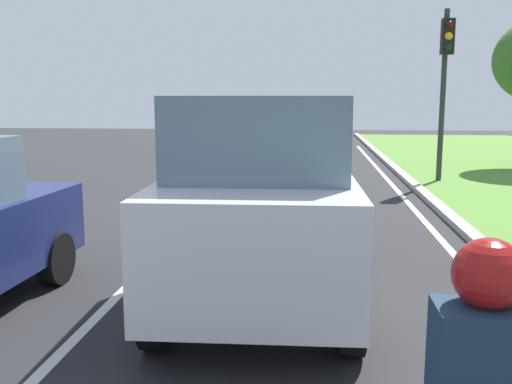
% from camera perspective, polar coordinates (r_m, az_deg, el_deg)
% --- Properties ---
extents(ground_plane, '(60.00, 60.00, 0.00)m').
position_cam_1_polar(ground_plane, '(11.67, -1.84, -1.78)').
color(ground_plane, '#262628').
extents(lane_line_center, '(0.12, 32.00, 0.01)m').
position_cam_1_polar(lane_line_center, '(11.78, -5.21, -1.69)').
color(lane_line_center, silver).
rests_on(lane_line_center, ground).
extents(lane_line_right_edge, '(0.12, 32.00, 0.01)m').
position_cam_1_polar(lane_line_right_edge, '(11.75, 15.85, -2.04)').
color(lane_line_right_edge, silver).
rests_on(lane_line_right_edge, ground).
extents(curb_right, '(0.24, 48.00, 0.12)m').
position_cam_1_polar(curb_right, '(11.84, 18.24, -1.80)').
color(curb_right, '#9E9B93').
rests_on(curb_right, ground).
extents(car_suv_ahead, '(2.08, 4.55, 2.28)m').
position_cam_1_polar(car_suv_ahead, '(6.45, 0.67, -0.39)').
color(car_suv_ahead, silver).
rests_on(car_suv_ahead, ground).
extents(rider_person, '(0.50, 0.40, 1.16)m').
position_cam_1_polar(rider_person, '(2.51, 21.67, -16.61)').
color(rider_person, '#192D47').
rests_on(rider_person, ground).
extents(traffic_light_near_right, '(0.32, 0.50, 4.54)m').
position_cam_1_polar(traffic_light_near_right, '(15.94, 18.41, 11.80)').
color(traffic_light_near_right, '#2D2D2D').
rests_on(traffic_light_near_right, ground).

